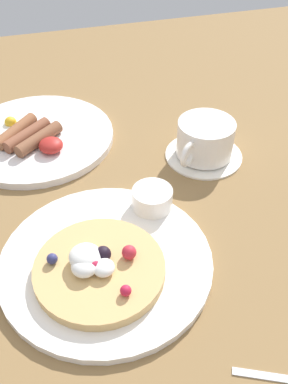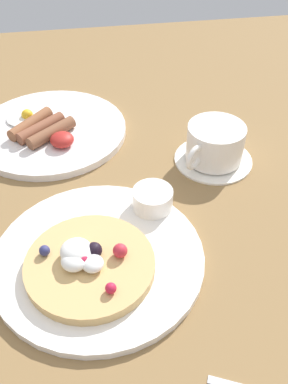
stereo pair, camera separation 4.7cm
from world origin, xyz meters
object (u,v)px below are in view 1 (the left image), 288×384
object	(u,v)px
syrup_ramekin	(152,198)
breakfast_plate	(37,137)
pancake_plate	(106,261)
coffee_saucer	(204,155)
coffee_cup	(205,138)

from	to	relation	value
syrup_ramekin	breakfast_plate	size ratio (longest dim) A/B	0.21
pancake_plate	syrup_ramekin	xyz separation A→B (cm)	(8.03, 7.32, 1.97)
pancake_plate	breakfast_plate	world-z (taller)	breakfast_plate
coffee_saucer	coffee_cup	size ratio (longest dim) A/B	1.18
syrup_ramekin	coffee_cup	size ratio (longest dim) A/B	0.53
syrup_ramekin	coffee_cup	xyz separation A→B (cm)	(11.37, 9.76, 1.05)
breakfast_plate	pancake_plate	bearing A→B (deg)	-79.01
pancake_plate	coffee_saucer	distance (cm)	25.99
pancake_plate	syrup_ramekin	distance (cm)	11.04
breakfast_plate	coffee_saucer	world-z (taller)	breakfast_plate
pancake_plate	coffee_saucer	size ratio (longest dim) A/B	2.12
coffee_cup	pancake_plate	bearing A→B (deg)	-138.64
syrup_ramekin	coffee_saucer	xyz separation A→B (cm)	(11.48, 9.85, -2.17)
syrup_ramekin	breakfast_plate	distance (cm)	25.57
syrup_ramekin	pancake_plate	bearing A→B (deg)	-137.64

